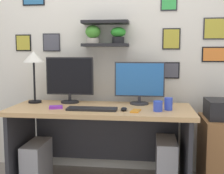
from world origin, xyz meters
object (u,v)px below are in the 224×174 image
at_px(desk_lamp, 34,60).
at_px(scissors_tray, 56,107).
at_px(monitor_right, 139,82).
at_px(computer_tower_left, 37,163).
at_px(desk, 102,128).
at_px(cell_phone, 136,111).
at_px(computer_tower_right, 166,164).
at_px(computer_mouse, 124,109).
at_px(coffee_mug, 158,106).
at_px(monitor_left, 70,79).
at_px(keyboard, 92,109).
at_px(water_cup, 168,104).

height_order(desk_lamp, scissors_tray, desk_lamp).
height_order(monitor_right, computer_tower_left, monitor_right).
height_order(desk, cell_phone, cell_phone).
bearing_deg(computer_tower_right, desk, 174.55).
xyz_separation_m(computer_mouse, scissors_tray, (-0.62, 0.02, -0.00)).
bearing_deg(desk, scissors_tray, -157.79).
relative_size(monitor_right, coffee_mug, 5.38).
bearing_deg(desk_lamp, monitor_right, 2.86).
relative_size(desk_lamp, scissors_tray, 4.30).
xyz_separation_m(desk_lamp, cell_phone, (1.03, -0.31, -0.42)).
distance_m(desk_lamp, cell_phone, 1.15).
xyz_separation_m(cell_phone, coffee_mug, (0.19, 0.03, 0.04)).
bearing_deg(desk_lamp, monitor_left, 8.53).
relative_size(monitor_left, keyboard, 1.09).
bearing_deg(computer_tower_left, monitor_right, 14.72).
bearing_deg(keyboard, computer_tower_left, 170.11).
distance_m(desk_lamp, water_cup, 1.38).
height_order(monitor_left, scissors_tray, monitor_left).
bearing_deg(coffee_mug, monitor_right, 117.16).
xyz_separation_m(computer_mouse, coffee_mug, (0.29, 0.01, 0.03)).
height_order(monitor_left, computer_mouse, monitor_left).
bearing_deg(computer_mouse, computer_tower_left, 173.73).
xyz_separation_m(monitor_left, desk_lamp, (-0.35, -0.05, 0.18)).
relative_size(monitor_right, computer_tower_right, 1.04).
xyz_separation_m(desk, keyboard, (-0.05, -0.19, 0.22)).
bearing_deg(desk_lamp, keyboard, -24.94).
bearing_deg(monitor_right, keyboard, -138.90).
xyz_separation_m(cell_phone, computer_tower_right, (0.28, 0.15, -0.52)).
bearing_deg(monitor_left, scissors_tray, -97.87).
relative_size(monitor_left, computer_tower_left, 1.19).
distance_m(desk_lamp, computer_tower_right, 1.62).
bearing_deg(water_cup, coffee_mug, -143.84).
height_order(computer_mouse, computer_tower_left, computer_mouse).
relative_size(desk, cell_phone, 12.01).
height_order(scissors_tray, computer_tower_right, scissors_tray).
xyz_separation_m(desk, cell_phone, (0.33, -0.20, 0.21)).
xyz_separation_m(monitor_right, water_cup, (0.26, -0.27, -0.16)).
xyz_separation_m(desk_lamp, coffee_mug, (1.22, -0.28, -0.38)).
bearing_deg(desk, computer_tower_left, -171.50).
bearing_deg(desk, keyboard, -106.00).
relative_size(scissors_tray, computer_tower_left, 0.30).
distance_m(keyboard, water_cup, 0.67).
xyz_separation_m(monitor_right, desk_lamp, (-1.05, -0.05, 0.21)).
bearing_deg(cell_phone, computer_tower_left, -176.99).
bearing_deg(monitor_left, keyboard, -50.10).
xyz_separation_m(desk, computer_tower_left, (-0.62, -0.09, -0.34)).
height_order(coffee_mug, computer_tower_left, coffee_mug).
relative_size(monitor_left, computer_mouse, 5.32).
height_order(monitor_right, computer_tower_right, monitor_right).
xyz_separation_m(monitor_right, keyboard, (-0.40, -0.35, -0.21)).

